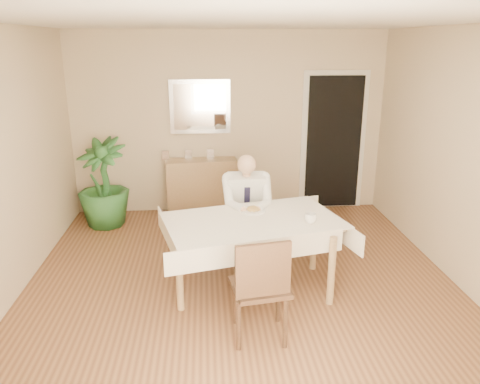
{
  "coord_description": "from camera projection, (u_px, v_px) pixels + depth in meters",
  "views": [
    {
      "loc": [
        -0.35,
        -4.23,
        2.43
      ],
      "look_at": [
        0.0,
        0.35,
        0.95
      ],
      "focal_mm": 35.0,
      "sensor_mm": 36.0,
      "label": 1
    }
  ],
  "objects": [
    {
      "name": "photo_frame_center",
      "position": [
        188.0,
        154.0,
        6.72
      ],
      "size": [
        0.1,
        0.02,
        0.14
      ],
      "primitive_type": "cube",
      "color": "silver",
      "rests_on": "sideboard"
    },
    {
      "name": "knife",
      "position": [
        258.0,
        211.0,
        4.78
      ],
      "size": [
        0.01,
        0.13,
        0.01
      ],
      "primitive_type": "cylinder",
      "rotation": [
        1.57,
        0.0,
        0.0
      ],
      "color": "silver",
      "rests_on": "dining_table"
    },
    {
      "name": "food",
      "position": [
        253.0,
        209.0,
        4.83
      ],
      "size": [
        0.14,
        0.14,
        0.06
      ],
      "primitive_type": "ellipsoid",
      "color": "olive",
      "rests_on": "dining_table"
    },
    {
      "name": "coffee_mug",
      "position": [
        311.0,
        218.0,
        4.53
      ],
      "size": [
        0.13,
        0.13,
        0.09
      ],
      "primitive_type": "imported",
      "rotation": [
        0.0,
        0.0,
        0.05
      ],
      "color": "white",
      "rests_on": "dining_table"
    },
    {
      "name": "fork",
      "position": [
        250.0,
        211.0,
        4.78
      ],
      "size": [
        0.01,
        0.13,
        0.01
      ],
      "primitive_type": "cylinder",
      "rotation": [
        1.57,
        0.0,
        0.0
      ],
      "color": "silver",
      "rests_on": "dining_table"
    },
    {
      "name": "potted_palm",
      "position": [
        103.0,
        183.0,
        6.33
      ],
      "size": [
        0.9,
        0.9,
        1.21
      ],
      "primitive_type": "imported",
      "rotation": [
        0.0,
        0.0,
        -0.43
      ],
      "color": "#245824",
      "rests_on": "ground"
    },
    {
      "name": "dining_table",
      "position": [
        253.0,
        227.0,
        4.65
      ],
      "size": [
        1.96,
        1.43,
        0.75
      ],
      "rotation": [
        0.0,
        0.0,
        0.25
      ],
      "color": "#967A51",
      "rests_on": "ground"
    },
    {
      "name": "mirror",
      "position": [
        200.0,
        107.0,
        6.63
      ],
      "size": [
        0.86,
        0.04,
        0.76
      ],
      "color": "silver",
      "rests_on": "room"
    },
    {
      "name": "plate",
      "position": [
        253.0,
        211.0,
        4.84
      ],
      "size": [
        0.26,
        0.26,
        0.02
      ],
      "primitive_type": "cylinder",
      "color": "white",
      "rests_on": "dining_table"
    },
    {
      "name": "window",
      "position": [
        290.0,
        282.0,
        2.0
      ],
      "size": [
        1.34,
        0.04,
        1.44
      ],
      "color": "silver",
      "rests_on": "room"
    },
    {
      "name": "doorway",
      "position": [
        333.0,
        143.0,
        6.93
      ],
      "size": [
        0.96,
        0.07,
        2.1
      ],
      "color": "silver",
      "rests_on": "ground"
    },
    {
      "name": "seated_man",
      "position": [
        247.0,
        205.0,
        5.21
      ],
      "size": [
        0.48,
        0.72,
        1.24
      ],
      "color": "white",
      "rests_on": "ground"
    },
    {
      "name": "photo_frame_left",
      "position": [
        166.0,
        155.0,
        6.67
      ],
      "size": [
        0.1,
        0.02,
        0.14
      ],
      "primitive_type": "cube",
      "color": "silver",
      "rests_on": "sideboard"
    },
    {
      "name": "sideboard",
      "position": [
        202.0,
        187.0,
        6.84
      ],
      "size": [
        1.04,
        0.43,
        0.82
      ],
      "primitive_type": "cube",
      "rotation": [
        0.0,
        0.0,
        0.08
      ],
      "color": "#967A51",
      "rests_on": "ground"
    },
    {
      "name": "chair_far",
      "position": [
        245.0,
        216.0,
        5.54
      ],
      "size": [
        0.4,
        0.4,
        0.82
      ],
      "rotation": [
        0.0,
        0.0,
        0.02
      ],
      "color": "#432B1B",
      "rests_on": "ground"
    },
    {
      "name": "photo_frame_right",
      "position": [
        210.0,
        154.0,
        6.76
      ],
      "size": [
        0.1,
        0.02,
        0.14
      ],
      "primitive_type": "cube",
      "color": "silver",
      "rests_on": "sideboard"
    },
    {
      "name": "room",
      "position": [
        243.0,
        168.0,
        4.39
      ],
      "size": [
        5.0,
        5.02,
        2.6
      ],
      "color": "brown",
      "rests_on": "ground"
    },
    {
      "name": "chair_near",
      "position": [
        261.0,
        284.0,
        3.83
      ],
      "size": [
        0.52,
        0.52,
        0.95
      ],
      "rotation": [
        0.0,
        0.0,
        0.17
      ],
      "color": "#432B1B",
      "rests_on": "ground"
    }
  ]
}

